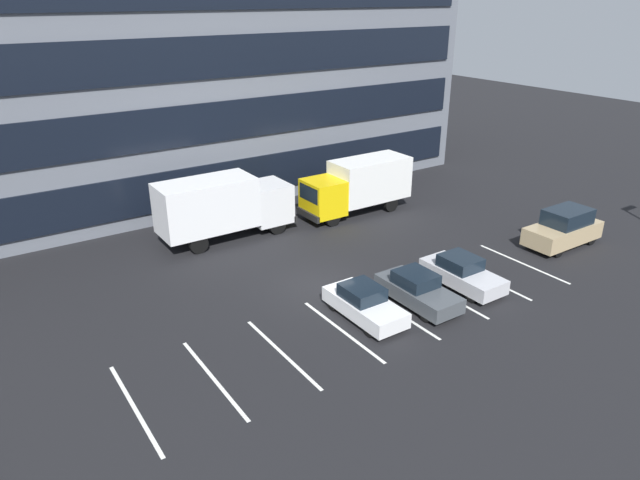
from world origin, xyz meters
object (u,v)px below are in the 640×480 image
box_truck_white (223,205)px  sedan_white (364,303)px  suv_tan (564,228)px  sedan_silver (462,273)px  box_truck_yellow (358,184)px  sedan_charcoal (417,290)px

box_truck_white → sedan_white: 11.09m
box_truck_white → suv_tan: size_ratio=1.68×
box_truck_white → suv_tan: bearing=-37.0°
sedan_white → suv_tan: 13.45m
box_truck_white → sedan_silver: 13.09m
box_truck_white → sedan_white: box_truck_white is taller
sedan_silver → sedan_white: bearing=176.9°
box_truck_yellow → sedan_charcoal: 11.58m
box_truck_yellow → sedan_charcoal: size_ratio=1.76×
box_truck_yellow → sedan_silver: size_ratio=1.75×
sedan_charcoal → sedan_silver: size_ratio=1.00×
sedan_white → sedan_charcoal: size_ratio=0.98×
box_truck_yellow → sedan_charcoal: box_truck_yellow is taller
box_truck_yellow → sedan_white: (-7.40, -10.11, -1.17)m
box_truck_white → box_truck_yellow: size_ratio=1.07×
sedan_white → suv_tan: size_ratio=0.88×
sedan_white → sedan_charcoal: 2.66m
box_truck_yellow → suv_tan: size_ratio=1.58×
sedan_white → sedan_silver: bearing=-3.1°
sedan_charcoal → suv_tan: size_ratio=0.89×
sedan_charcoal → box_truck_white: bearing=108.3°
box_truck_white → sedan_charcoal: (3.75, -11.33, -1.28)m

